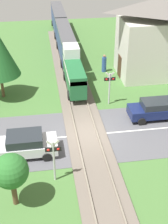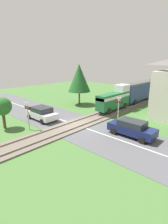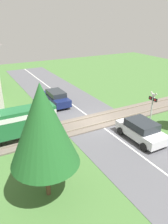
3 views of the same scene
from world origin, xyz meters
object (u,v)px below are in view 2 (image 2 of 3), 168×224
(train, at_px, (144,90))
(crossing_signal_west_approach, at_px, (28,112))
(car_near_crossing, at_px, (42,113))
(car_far_side, at_px, (132,128))
(crossing_signal_east_approach, at_px, (119,105))
(pedestrian_by_station, at_px, (150,105))

(train, bearing_deg, crossing_signal_west_approach, -97.15)
(car_near_crossing, xyz_separation_m, car_far_side, (9.72, 2.88, -0.01))
(train, xyz_separation_m, car_near_crossing, (-4.16, -17.22, -1.10))
(train, xyz_separation_m, crossing_signal_east_approach, (2.49, -11.72, -0.06))
(pedestrian_by_station, bearing_deg, crossing_signal_west_approach, -112.20)
(car_near_crossing, xyz_separation_m, crossing_signal_east_approach, (6.65, 5.49, 1.05))
(train, distance_m, pedestrian_by_station, 6.47)
(car_far_side, relative_size, pedestrian_by_station, 2.39)
(car_near_crossing, relative_size, car_far_side, 0.95)
(car_far_side, bearing_deg, pedestrian_by_station, 103.54)
(car_near_crossing, height_order, crossing_signal_west_approach, crossing_signal_west_approach)
(train, distance_m, car_far_side, 15.42)
(train, xyz_separation_m, pedestrian_by_station, (3.40, -5.39, -1.09))
(car_near_crossing, xyz_separation_m, crossing_signal_west_approach, (1.67, -2.61, 1.05))
(car_far_side, bearing_deg, crossing_signal_east_approach, 139.63)
(crossing_signal_west_approach, bearing_deg, car_far_side, 34.32)
(crossing_signal_west_approach, xyz_separation_m, crossing_signal_east_approach, (4.97, 8.10, 0.00))
(pedestrian_by_station, bearing_deg, car_near_crossing, -122.61)
(train, bearing_deg, crossing_signal_east_approach, -78.03)
(crossing_signal_east_approach, relative_size, pedestrian_by_station, 1.61)
(train, height_order, car_near_crossing, train)
(train, height_order, crossing_signal_east_approach, train)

